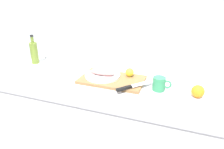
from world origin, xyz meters
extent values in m
cube|color=silver|center=(0.00, 0.33, 1.25)|extent=(3.20, 0.05, 2.50)
cube|color=white|center=(0.00, 0.00, 0.43)|extent=(2.00, 0.58, 0.86)
cube|color=silver|center=(0.00, 0.00, 0.88)|extent=(2.00, 0.60, 0.04)
cube|color=olive|center=(-0.12, 0.04, 0.91)|extent=(0.45, 0.27, 0.02)
cylinder|color=white|center=(-0.20, 0.05, 0.93)|extent=(0.26, 0.26, 0.01)
ellipsoid|color=tan|center=(-0.20, 0.05, 0.95)|extent=(0.19, 0.08, 0.04)
cube|color=silver|center=(0.11, 0.01, 0.93)|extent=(0.15, 0.16, 0.00)
cube|color=black|center=(0.01, -0.10, 0.93)|extent=(0.09, 0.10, 0.02)
sphere|color=yellow|center=(-0.01, 0.12, 0.95)|extent=(0.06, 0.06, 0.06)
cylinder|color=olive|center=(-0.88, 0.16, 0.99)|extent=(0.06, 0.06, 0.18)
cylinder|color=olive|center=(-0.88, 0.16, 1.11)|extent=(0.03, 0.03, 0.05)
cylinder|color=black|center=(-0.88, 0.16, 1.14)|extent=(0.03, 0.03, 0.02)
cylinder|color=#338C59|center=(0.21, 0.01, 0.95)|extent=(0.08, 0.08, 0.09)
torus|color=#338C59|center=(0.27, 0.01, 0.95)|extent=(0.06, 0.01, 0.06)
sphere|color=orange|center=(0.45, 0.00, 0.94)|extent=(0.08, 0.08, 0.08)
camera|label=1|loc=(0.33, -1.22, 1.54)|focal=33.15mm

